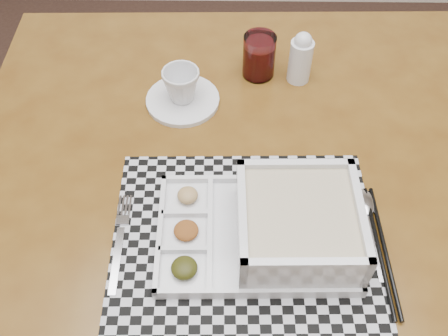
{
  "coord_description": "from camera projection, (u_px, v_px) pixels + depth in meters",
  "views": [
    {
      "loc": [
        0.42,
        0.17,
        1.49
      ],
      "look_at": [
        0.41,
        0.69,
        0.84
      ],
      "focal_mm": 40.0,
      "sensor_mm": 36.0,
      "label": 1
    }
  ],
  "objects": [
    {
      "name": "placemat",
      "position": [
        245.0,
        240.0,
        0.82
      ],
      "size": [
        0.44,
        0.37,
        0.0
      ],
      "primitive_type": "cube",
      "rotation": [
        0.0,
        0.0,
        0.02
      ],
      "color": "#AFAFB7",
      "rests_on": "dining_table"
    },
    {
      "name": "spoon",
      "position": [
        366.0,
        209.0,
        0.85
      ],
      "size": [
        0.04,
        0.18,
        0.01
      ],
      "color": "silver",
      "rests_on": "placemat"
    },
    {
      "name": "serving_tray",
      "position": [
        286.0,
        228.0,
        0.79
      ],
      "size": [
        0.32,
        0.23,
        0.09
      ],
      "color": "silver",
      "rests_on": "placemat"
    },
    {
      "name": "cup",
      "position": [
        181.0,
        85.0,
        0.99
      ],
      "size": [
        0.09,
        0.09,
        0.07
      ],
      "primitive_type": "imported",
      "rotation": [
        0.0,
        0.0,
        0.31
      ],
      "color": "silver",
      "rests_on": "saucer"
    },
    {
      "name": "chopsticks",
      "position": [
        382.0,
        249.0,
        0.8
      ],
      "size": [
        0.02,
        0.24,
        0.01
      ],
      "color": "black",
      "rests_on": "placemat"
    },
    {
      "name": "fork",
      "position": [
        120.0,
        240.0,
        0.81
      ],
      "size": [
        0.02,
        0.19,
        0.0
      ],
      "color": "silver",
      "rests_on": "placemat"
    },
    {
      "name": "juice_glass",
      "position": [
        259.0,
        58.0,
        1.04
      ],
      "size": [
        0.07,
        0.07,
        0.1
      ],
      "color": "white",
      "rests_on": "dining_table"
    },
    {
      "name": "saucer",
      "position": [
        183.0,
        100.0,
        1.02
      ],
      "size": [
        0.15,
        0.15,
        0.01
      ],
      "primitive_type": "cylinder",
      "color": "silver",
      "rests_on": "dining_table"
    },
    {
      "name": "dining_table",
      "position": [
        242.0,
        207.0,
        0.96
      ],
      "size": [
        1.06,
        1.06,
        0.78
      ],
      "color": "#4C2C0D",
      "rests_on": "ground"
    },
    {
      "name": "creamer_bottle",
      "position": [
        301.0,
        58.0,
        1.02
      ],
      "size": [
        0.05,
        0.05,
        0.12
      ],
      "color": "silver",
      "rests_on": "dining_table"
    }
  ]
}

